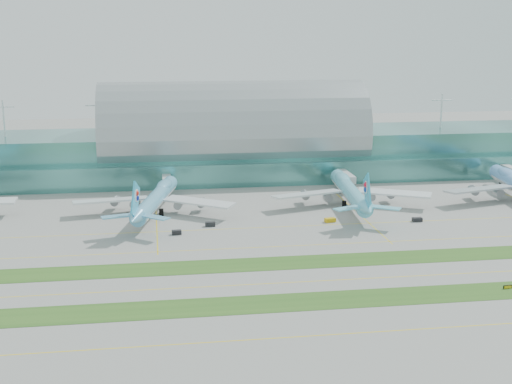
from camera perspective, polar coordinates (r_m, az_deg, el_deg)
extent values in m
plane|color=gray|center=(206.15, 2.23, -5.89)|extent=(700.00, 700.00, 0.00)
cube|color=#3D7A75|center=(328.55, -1.90, 3.11)|extent=(340.00, 42.00, 20.00)
cube|color=#3D7A75|center=(306.08, -1.39, 1.42)|extent=(340.00, 8.00, 10.00)
ellipsoid|color=#9EA5A8|center=(326.96, -1.91, 4.84)|extent=(340.00, 46.20, 16.17)
cylinder|color=white|center=(325.90, -1.93, 6.23)|extent=(0.80, 0.80, 16.00)
cube|color=#B2B7B7|center=(293.12, -7.15, 0.89)|extent=(3.50, 22.00, 3.00)
cylinder|color=black|center=(284.13, -7.08, -0.22)|extent=(1.00, 1.00, 4.00)
cube|color=#B2B7B7|center=(303.84, 7.14, 1.33)|extent=(3.50, 22.00, 3.00)
cylinder|color=black|center=(295.18, 7.63, 0.27)|extent=(1.00, 1.00, 4.00)
cube|color=#B2B7B7|center=(331.61, 19.74, 1.65)|extent=(3.50, 22.00, 3.00)
cube|color=#2D591E|center=(180.42, 3.87, -8.74)|extent=(420.00, 12.00, 0.08)
cube|color=#2D591E|center=(207.99, 2.13, -5.70)|extent=(420.00, 12.00, 0.08)
cube|color=yellow|center=(162.53, 5.38, -11.33)|extent=(420.00, 0.35, 0.01)
cube|color=yellow|center=(193.21, 2.99, -7.22)|extent=(420.00, 0.35, 0.01)
cube|color=yellow|center=(222.97, 1.38, -4.39)|extent=(420.00, 0.35, 0.01)
cube|color=yellow|center=(243.75, 0.51, -2.85)|extent=(420.00, 0.35, 0.01)
cylinder|color=#5EAAD0|center=(262.98, -8.03, -0.55)|extent=(17.86, 55.93, 5.61)
ellipsoid|color=#5EAAD0|center=(277.58, -7.35, 0.53)|extent=(8.96, 17.80, 4.00)
cone|color=#5EAAD0|center=(291.79, -6.77, 0.85)|extent=(6.47, 5.65, 5.61)
cone|color=#5EAAD0|center=(232.88, -9.69, -2.13)|extent=(6.99, 9.12, 5.33)
cube|color=white|center=(265.32, -11.54, -0.65)|extent=(27.88, 11.08, 1.10)
cylinder|color=gray|center=(269.27, -10.41, -0.81)|extent=(4.10, 5.53, 3.08)
cube|color=white|center=(258.34, -4.58, -0.79)|extent=(26.18, 21.07, 1.10)
cylinder|color=gray|center=(264.13, -5.28, -0.92)|extent=(4.10, 5.53, 3.08)
cube|color=#31AADA|center=(233.17, -9.63, -0.66)|extent=(3.16, 11.71, 13.04)
cylinder|color=white|center=(233.71, -9.59, -0.28)|extent=(1.75, 4.41, 4.34)
cylinder|color=black|center=(284.21, -7.09, -0.35)|extent=(1.63, 1.63, 2.71)
cylinder|color=black|center=(261.17, -8.75, -1.61)|extent=(1.63, 1.63, 2.71)
cylinder|color=black|center=(260.00, -7.58, -1.64)|extent=(1.63, 1.63, 2.71)
cylinder|color=#65C5DF|center=(274.11, 7.53, 0.05)|extent=(10.79, 57.57, 5.73)
ellipsoid|color=#65C5DF|center=(289.16, 6.95, 1.08)|extent=(6.97, 17.83, 4.08)
cone|color=#65C5DF|center=(303.77, 6.46, 1.37)|extent=(6.12, 5.11, 5.73)
cone|color=#65C5DF|center=(243.08, 8.94, -1.42)|extent=(6.16, 8.77, 5.44)
cube|color=white|center=(269.82, 4.13, -0.16)|extent=(28.54, 14.72, 1.13)
cylinder|color=gray|center=(275.63, 4.85, -0.30)|extent=(3.58, 5.34, 3.14)
cube|color=white|center=(276.02, 10.99, -0.06)|extent=(27.85, 18.82, 1.13)
cylinder|color=gray|center=(280.20, 9.90, -0.23)|extent=(3.58, 5.34, 3.14)
cube|color=#31AFDC|center=(243.46, 8.90, 0.02)|extent=(1.63, 12.15, 13.32)
cylinder|color=silver|center=(244.03, 8.86, 0.39)|extent=(1.22, 4.49, 4.43)
cylinder|color=black|center=(295.92, 6.73, 0.21)|extent=(1.66, 1.66, 2.77)
cylinder|color=black|center=(271.07, 7.07, -1.00)|extent=(1.66, 1.66, 2.77)
cylinder|color=black|center=(272.11, 8.22, -0.99)|extent=(1.66, 1.66, 2.77)
ellipsoid|color=#6CA9EF|center=(311.91, 19.48, 1.38)|extent=(8.08, 19.03, 4.32)
cone|color=#6CA9EF|center=(326.68, 18.52, 1.66)|extent=(6.65, 5.63, 6.07)
cube|color=#B9BDC0|center=(289.02, 17.45, 0.22)|extent=(30.27, 14.54, 1.20)
cylinder|color=gray|center=(295.74, 17.92, 0.07)|extent=(3.99, 5.76, 3.33)
cylinder|color=black|center=(318.70, 19.02, 0.52)|extent=(1.76, 1.76, 2.94)
cube|color=black|center=(236.94, -6.37, -3.23)|extent=(3.20, 2.14, 1.45)
cube|color=black|center=(245.40, -3.68, -2.59)|extent=(3.42, 1.61, 1.53)
cube|color=#CC9D0C|center=(251.57, 5.95, -2.25)|extent=(4.09, 2.68, 1.43)
cube|color=black|center=(257.29, 12.77, -2.16)|extent=(3.41, 1.87, 1.39)
cube|color=black|center=(199.45, 19.48, -7.17)|extent=(2.43, 0.41, 1.02)
cube|color=gold|center=(199.32, 19.51, -7.19)|extent=(2.04, 0.19, 0.74)
cylinder|color=black|center=(199.12, 19.27, -7.27)|extent=(0.11, 0.11, 0.46)
cylinder|color=black|center=(199.98, 19.68, -7.22)|extent=(0.11, 0.11, 0.46)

